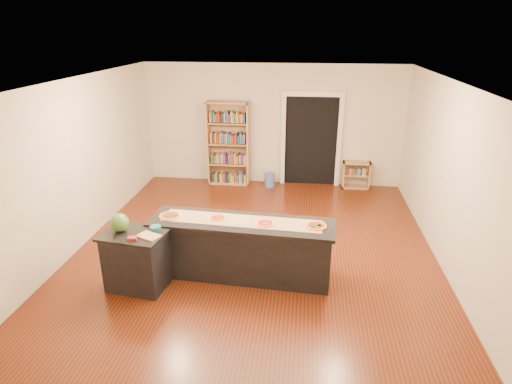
# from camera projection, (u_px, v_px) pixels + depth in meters

# --- Properties ---
(room) EXTENTS (6.00, 7.00, 2.80)m
(room) POSITION_uv_depth(u_px,v_px,m) (254.00, 173.00, 6.75)
(room) COLOR beige
(room) RESTS_ON ground
(doorway) EXTENTS (1.40, 0.09, 2.21)m
(doorway) POSITION_uv_depth(u_px,v_px,m) (311.00, 135.00, 9.92)
(doorway) COLOR black
(doorway) RESTS_ON room
(kitchen_island) EXTENTS (2.72, 0.74, 0.90)m
(kitchen_island) POSITION_uv_depth(u_px,v_px,m) (242.00, 248.00, 6.42)
(kitchen_island) COLOR black
(kitchen_island) RESTS_ON ground
(side_counter) EXTENTS (0.88, 0.64, 0.87)m
(side_counter) POSITION_uv_depth(u_px,v_px,m) (137.00, 260.00, 6.13)
(side_counter) COLOR black
(side_counter) RESTS_ON ground
(bookshelf) EXTENTS (0.98, 0.35, 1.96)m
(bookshelf) POSITION_uv_depth(u_px,v_px,m) (228.00, 144.00, 10.04)
(bookshelf) COLOR tan
(bookshelf) RESTS_ON ground
(low_shelf) EXTENTS (0.63, 0.27, 0.63)m
(low_shelf) POSITION_uv_depth(u_px,v_px,m) (356.00, 175.00, 9.99)
(low_shelf) COLOR tan
(low_shelf) RESTS_ON ground
(waste_bin) EXTENTS (0.24, 0.24, 0.35)m
(waste_bin) POSITION_uv_depth(u_px,v_px,m) (270.00, 180.00, 10.11)
(waste_bin) COLOR #5162B5
(waste_bin) RESTS_ON ground
(kraft_paper) EXTENTS (2.39, 0.57, 0.00)m
(kraft_paper) POSITION_uv_depth(u_px,v_px,m) (242.00, 221.00, 6.27)
(kraft_paper) COLOR #A97C57
(kraft_paper) RESTS_ON kitchen_island
(watermelon) EXTENTS (0.26, 0.26, 0.26)m
(watermelon) POSITION_uv_depth(u_px,v_px,m) (119.00, 223.00, 5.97)
(watermelon) COLOR #144214
(watermelon) RESTS_ON side_counter
(cutting_board) EXTENTS (0.36, 0.31, 0.02)m
(cutting_board) POSITION_uv_depth(u_px,v_px,m) (149.00, 236.00, 5.86)
(cutting_board) COLOR tan
(cutting_board) RESTS_ON side_counter
(package_red) EXTENTS (0.14, 0.11, 0.04)m
(package_red) POSITION_uv_depth(u_px,v_px,m) (132.00, 239.00, 5.76)
(package_red) COLOR maroon
(package_red) RESTS_ON side_counter
(package_teal) EXTENTS (0.16, 0.16, 0.06)m
(package_teal) POSITION_uv_depth(u_px,v_px,m) (155.00, 228.00, 6.04)
(package_teal) COLOR #195966
(package_teal) RESTS_ON side_counter
(pizza_a) EXTENTS (0.31, 0.31, 0.02)m
(pizza_a) POSITION_uv_depth(u_px,v_px,m) (170.00, 216.00, 6.41)
(pizza_a) COLOR #D7AE52
(pizza_a) RESTS_ON kitchen_island
(pizza_b) EXTENTS (0.25, 0.25, 0.02)m
(pizza_b) POSITION_uv_depth(u_px,v_px,m) (218.00, 218.00, 6.34)
(pizza_b) COLOR #D7AE52
(pizza_b) RESTS_ON kitchen_island
(pizza_c) EXTENTS (0.25, 0.25, 0.02)m
(pizza_c) POSITION_uv_depth(u_px,v_px,m) (265.00, 223.00, 6.16)
(pizza_c) COLOR #D7AE52
(pizza_c) RESTS_ON kitchen_island
(pizza_d) EXTENTS (0.31, 0.31, 0.02)m
(pizza_d) POSITION_uv_depth(u_px,v_px,m) (316.00, 226.00, 6.09)
(pizza_d) COLOR #D7AE52
(pizza_d) RESTS_ON kitchen_island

